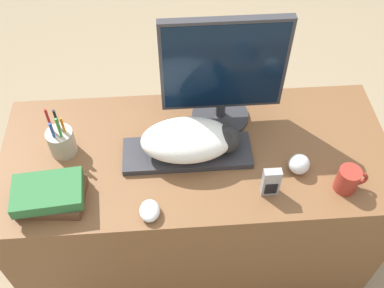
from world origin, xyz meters
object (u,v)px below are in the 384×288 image
object	(u,v)px
cat	(192,140)
book_stack	(49,194)
monitor	(223,72)
phone	(271,182)
computer_mouse	(150,211)
coffee_mug	(348,180)
baseball	(299,164)
pen_cup	(61,141)
keyboard	(187,153)

from	to	relation	value
cat	book_stack	distance (m)	0.50
monitor	phone	bearing A→B (deg)	-70.40
monitor	computer_mouse	bearing A→B (deg)	-123.80
coffee_mug	baseball	bearing A→B (deg)	150.26
cat	phone	world-z (taller)	cat
pen_cup	phone	xyz separation A→B (m)	(0.69, -0.23, 0.00)
pen_cup	baseball	world-z (taller)	pen_cup
computer_mouse	baseball	world-z (taller)	baseball
phone	baseball	bearing A→B (deg)	35.52
keyboard	pen_cup	xyz separation A→B (m)	(-0.43, 0.05, 0.04)
coffee_mug	book_stack	bearing A→B (deg)	179.11
phone	cat	bearing A→B (deg)	144.15
pen_cup	book_stack	bearing A→B (deg)	-94.72
keyboard	book_stack	size ratio (longest dim) A/B	1.95
coffee_mug	phone	distance (m)	0.26
computer_mouse	cat	bearing A→B (deg)	56.69
cat	monitor	xyz separation A→B (m)	(0.12, 0.17, 0.15)
coffee_mug	cat	bearing A→B (deg)	160.73
cat	computer_mouse	distance (m)	0.28
coffee_mug	baseball	xyz separation A→B (m)	(-0.14, 0.08, -0.01)
monitor	phone	xyz separation A→B (m)	(0.12, -0.35, -0.17)
computer_mouse	phone	distance (m)	0.40
coffee_mug	pen_cup	bearing A→B (deg)	166.69
keyboard	coffee_mug	world-z (taller)	coffee_mug
monitor	phone	size ratio (longest dim) A/B	3.82
monitor	computer_mouse	distance (m)	0.53
cat	baseball	world-z (taller)	cat
cat	book_stack	xyz separation A→B (m)	(-0.47, -0.16, -0.04)
pen_cup	baseball	xyz separation A→B (m)	(0.81, -0.14, -0.02)
baseball	computer_mouse	bearing A→B (deg)	-164.79
cat	pen_cup	distance (m)	0.46
computer_mouse	coffee_mug	distance (m)	0.65
baseball	book_stack	xyz separation A→B (m)	(-0.83, -0.07, 0.00)
keyboard	pen_cup	world-z (taller)	pen_cup
cat	computer_mouse	bearing A→B (deg)	-123.31
coffee_mug	pen_cup	size ratio (longest dim) A/B	0.51
phone	book_stack	world-z (taller)	phone
monitor	baseball	distance (m)	0.41
computer_mouse	phone	bearing A→B (deg)	8.15
baseball	phone	size ratio (longest dim) A/B	0.62
monitor	phone	world-z (taller)	monitor
keyboard	baseball	distance (m)	0.39
monitor	baseball	size ratio (longest dim) A/B	6.19
baseball	keyboard	bearing A→B (deg)	166.05
computer_mouse	pen_cup	distance (m)	0.41
coffee_mug	phone	xyz separation A→B (m)	(-0.26, -0.00, 0.01)
keyboard	phone	bearing A→B (deg)	-33.95
computer_mouse	pen_cup	size ratio (longest dim) A/B	0.39
coffee_mug	book_stack	xyz separation A→B (m)	(-0.97, 0.02, -0.01)
coffee_mug	pen_cup	world-z (taller)	pen_cup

